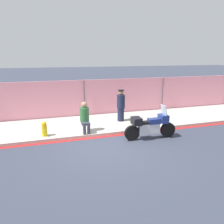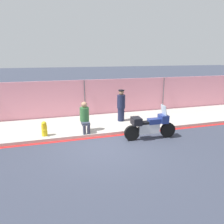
# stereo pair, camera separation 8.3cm
# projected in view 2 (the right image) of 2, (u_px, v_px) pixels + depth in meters

# --- Properties ---
(ground_plane) EXTENTS (120.00, 120.00, 0.00)m
(ground_plane) POSITION_uv_depth(u_px,v_px,m) (105.00, 147.00, 8.52)
(ground_plane) COLOR #333847
(sidewalk) EXTENTS (36.78, 3.19, 0.13)m
(sidewalk) POSITION_uv_depth(u_px,v_px,m) (91.00, 125.00, 11.05)
(sidewalk) COLOR #ADA89E
(sidewalk) RESTS_ON ground_plane
(curb_paint_stripe) EXTENTS (36.78, 0.18, 0.01)m
(curb_paint_stripe) POSITION_uv_depth(u_px,v_px,m) (98.00, 137.00, 9.51)
(curb_paint_stripe) COLOR red
(curb_paint_stripe) RESTS_ON ground_plane
(storefront_fence) EXTENTS (34.94, 0.17, 2.14)m
(storefront_fence) POSITION_uv_depth(u_px,v_px,m) (85.00, 99.00, 12.36)
(storefront_fence) COLOR pink
(storefront_fence) RESTS_ON ground_plane
(motorcycle) EXTENTS (2.30, 0.56, 1.44)m
(motorcycle) POSITION_uv_depth(u_px,v_px,m) (150.00, 126.00, 9.22)
(motorcycle) COLOR black
(motorcycle) RESTS_ON ground_plane
(officer_standing) EXTENTS (0.41, 0.41, 1.64)m
(officer_standing) POSITION_uv_depth(u_px,v_px,m) (121.00, 105.00, 11.26)
(officer_standing) COLOR #191E38
(officer_standing) RESTS_ON sidewalk
(person_seated_on_curb) EXTENTS (0.41, 0.71, 1.35)m
(person_seated_on_curb) POSITION_uv_depth(u_px,v_px,m) (85.00, 115.00, 9.68)
(person_seated_on_curb) COLOR #2D3342
(person_seated_on_curb) RESTS_ON sidewalk
(fire_hydrant) EXTENTS (0.24, 0.30, 0.64)m
(fire_hydrant) POSITION_uv_depth(u_px,v_px,m) (44.00, 129.00, 9.26)
(fire_hydrant) COLOR gold
(fire_hydrant) RESTS_ON sidewalk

